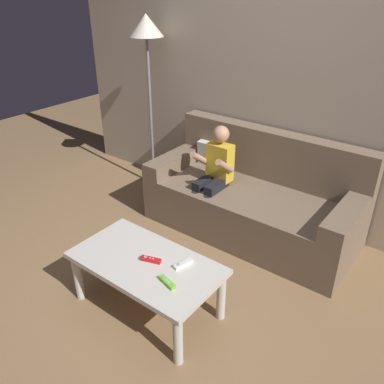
{
  "coord_description": "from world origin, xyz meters",
  "views": [
    {
      "loc": [
        1.43,
        -1.45,
        2.05
      ],
      "look_at": [
        -0.19,
        0.67,
        0.6
      ],
      "focal_mm": 37.22,
      "sensor_mm": 36.0,
      "label": 1
    }
  ],
  "objects_px": {
    "couch": "(253,200)",
    "game_remote_lime_center": "(167,282)",
    "person_seated_on_couch": "(214,173)",
    "coffee_table": "(146,268)",
    "game_remote_white_far_corner": "(183,264)",
    "game_remote_red_near_edge": "(151,260)",
    "floor_lamp": "(147,40)"
  },
  "relations": [
    {
      "from": "couch",
      "to": "game_remote_lime_center",
      "type": "relative_size",
      "value": 12.7
    },
    {
      "from": "person_seated_on_couch",
      "to": "game_remote_lime_center",
      "type": "height_order",
      "value": "person_seated_on_couch"
    },
    {
      "from": "coffee_table",
      "to": "game_remote_white_far_corner",
      "type": "distance_m",
      "value": 0.26
    },
    {
      "from": "game_remote_red_near_edge",
      "to": "floor_lamp",
      "type": "relative_size",
      "value": 0.08
    },
    {
      "from": "couch",
      "to": "game_remote_lime_center",
      "type": "height_order",
      "value": "couch"
    },
    {
      "from": "coffee_table",
      "to": "floor_lamp",
      "type": "distance_m",
      "value": 2.22
    },
    {
      "from": "couch",
      "to": "coffee_table",
      "type": "height_order",
      "value": "couch"
    },
    {
      "from": "couch",
      "to": "person_seated_on_couch",
      "type": "height_order",
      "value": "person_seated_on_couch"
    },
    {
      "from": "couch",
      "to": "game_remote_red_near_edge",
      "type": "relative_size",
      "value": 12.73
    },
    {
      "from": "person_seated_on_couch",
      "to": "game_remote_white_far_corner",
      "type": "distance_m",
      "value": 1.12
    },
    {
      "from": "couch",
      "to": "game_remote_red_near_edge",
      "type": "bearing_deg",
      "value": -91.91
    },
    {
      "from": "floor_lamp",
      "to": "game_remote_lime_center",
      "type": "bearing_deg",
      "value": -45.24
    },
    {
      "from": "couch",
      "to": "floor_lamp",
      "type": "distance_m",
      "value": 1.79
    },
    {
      "from": "couch",
      "to": "game_remote_lime_center",
      "type": "xyz_separation_m",
      "value": [
        0.18,
        -1.39,
        0.12
      ]
    },
    {
      "from": "couch",
      "to": "person_seated_on_couch",
      "type": "relative_size",
      "value": 1.94
    },
    {
      "from": "couch",
      "to": "game_remote_white_far_corner",
      "type": "relative_size",
      "value": 12.7
    },
    {
      "from": "person_seated_on_couch",
      "to": "game_remote_lime_center",
      "type": "xyz_separation_m",
      "value": [
        0.49,
        -1.21,
        -0.13
      ]
    },
    {
      "from": "coffee_table",
      "to": "couch",
      "type": "bearing_deg",
      "value": 86.93
    },
    {
      "from": "coffee_table",
      "to": "floor_lamp",
      "type": "height_order",
      "value": "floor_lamp"
    },
    {
      "from": "coffee_table",
      "to": "game_remote_red_near_edge",
      "type": "bearing_deg",
      "value": 37.68
    },
    {
      "from": "couch",
      "to": "game_remote_white_far_corner",
      "type": "distance_m",
      "value": 1.21
    },
    {
      "from": "couch",
      "to": "coffee_table",
      "type": "bearing_deg",
      "value": -93.07
    },
    {
      "from": "couch",
      "to": "game_remote_white_far_corner",
      "type": "xyz_separation_m",
      "value": [
        0.15,
        -1.19,
        0.12
      ]
    },
    {
      "from": "game_remote_white_far_corner",
      "to": "floor_lamp",
      "type": "distance_m",
      "value": 2.24
    },
    {
      "from": "couch",
      "to": "floor_lamp",
      "type": "height_order",
      "value": "floor_lamp"
    },
    {
      "from": "game_remote_white_far_corner",
      "to": "person_seated_on_couch",
      "type": "bearing_deg",
      "value": 114.31
    },
    {
      "from": "person_seated_on_couch",
      "to": "floor_lamp",
      "type": "xyz_separation_m",
      "value": [
        -1.0,
        0.29,
        0.97
      ]
    },
    {
      "from": "game_remote_red_near_edge",
      "to": "couch",
      "type": "bearing_deg",
      "value": 88.09
    },
    {
      "from": "game_remote_lime_center",
      "to": "floor_lamp",
      "type": "relative_size",
      "value": 0.08
    },
    {
      "from": "game_remote_red_near_edge",
      "to": "game_remote_white_far_corner",
      "type": "xyz_separation_m",
      "value": [
        0.2,
        0.1,
        0.0
      ]
    },
    {
      "from": "couch",
      "to": "game_remote_red_near_edge",
      "type": "xyz_separation_m",
      "value": [
        -0.04,
        -1.29,
        0.12
      ]
    },
    {
      "from": "person_seated_on_couch",
      "to": "game_remote_red_near_edge",
      "type": "relative_size",
      "value": 6.57
    }
  ]
}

